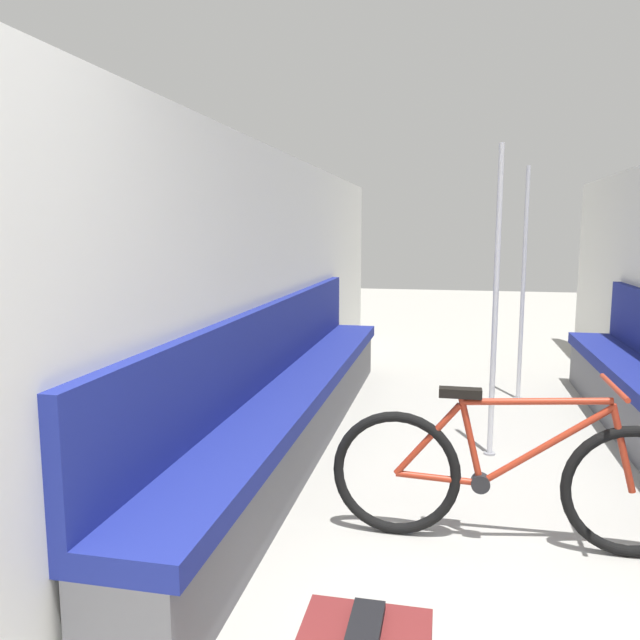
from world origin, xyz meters
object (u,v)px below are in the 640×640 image
object	(u,v)px
bench_seat_row_left	(295,401)
grab_pole_far	(523,288)
grab_pole_near	(495,308)
bicycle	(509,477)

from	to	relation	value
bench_seat_row_left	grab_pole_far	bearing A→B (deg)	44.66
grab_pole_near	grab_pole_far	bearing A→B (deg)	77.56
bench_seat_row_left	grab_pole_near	distance (m)	1.49
bench_seat_row_left	bicycle	size ratio (longest dim) A/B	2.83
grab_pole_far	bench_seat_row_left	bearing A→B (deg)	-135.34
bench_seat_row_left	grab_pole_far	distance (m)	2.42
bench_seat_row_left	grab_pole_far	xyz separation A→B (m)	(1.66, 1.64, 0.67)
bicycle	grab_pole_far	world-z (taller)	grab_pole_far
bench_seat_row_left	bicycle	xyz separation A→B (m)	(1.34, -1.11, 0.01)
bench_seat_row_left	bicycle	bearing A→B (deg)	-39.65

